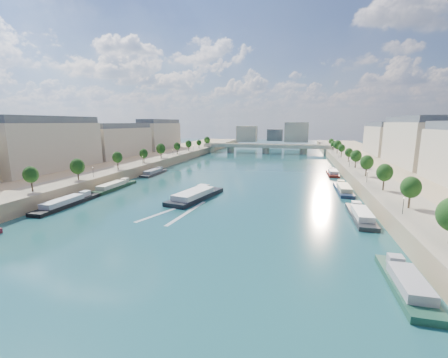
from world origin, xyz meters
The scene contains 17 objects.
ground centered at (0.00, 100.00, 0.00)m, with size 700.00×700.00×0.00m, color #0D363B.
quay_left centered at (-72.00, 100.00, 2.50)m, with size 44.00×520.00×5.00m, color #9E8460.
quay_right centered at (72.00, 100.00, 2.50)m, with size 44.00×520.00×5.00m, color #9E8460.
pave_left centered at (-57.00, 100.00, 5.05)m, with size 14.00×520.00×0.10m, color gray.
pave_right centered at (57.00, 100.00, 5.05)m, with size 14.00×520.00×0.10m, color gray.
trees_left centered at (-55.00, 102.00, 10.48)m, with size 4.80×268.80×8.26m.
trees_right centered at (55.00, 110.00, 10.48)m, with size 4.80×268.80×8.26m.
lamps_left centered at (-52.50, 90.00, 7.78)m, with size 0.36×200.36×4.28m.
lamps_right centered at (52.50, 105.00, 7.78)m, with size 0.36×200.36×4.28m.
buildings_left centered at (-85.00, 112.00, 16.45)m, with size 16.00×226.00×23.20m.
buildings_right centered at (85.00, 112.00, 16.45)m, with size 16.00×226.00×23.20m.
skyline centered at (3.19, 319.52, 14.66)m, with size 79.00×42.00×22.00m.
bridge centered at (0.00, 232.80, 5.08)m, with size 112.00×12.00×8.15m.
tour_barge centered at (-7.69, 66.00, 1.08)m, with size 13.93×29.44×3.85m.
wake centered at (-7.69, 49.42, 0.02)m, with size 13.03×26.00×0.04m.
moored_barges_left centered at (-45.50, 44.50, 0.84)m, with size 5.00×157.06×3.60m.
moored_barges_right centered at (45.50, 53.87, 0.84)m, with size 5.00×168.31×3.60m.
Camera 1 is at (27.17, -32.79, 26.92)m, focal length 24.00 mm.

